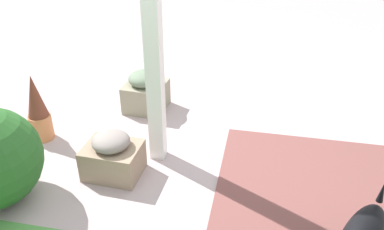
% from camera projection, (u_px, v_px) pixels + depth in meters
% --- Properties ---
extents(ground_plane, '(12.00, 12.00, 0.00)m').
position_uv_depth(ground_plane, '(201.00, 159.00, 3.52)').
color(ground_plane, '#B69EA0').
extents(porch_pillar, '(0.12, 0.12, 2.32)m').
position_uv_depth(porch_pillar, '(152.00, 28.00, 2.98)').
color(porch_pillar, white).
rests_on(porch_pillar, ground).
extents(stone_planter_nearest, '(0.43, 0.43, 0.43)m').
position_uv_depth(stone_planter_nearest, '(146.00, 91.00, 4.20)').
color(stone_planter_nearest, gray).
rests_on(stone_planter_nearest, ground).
extents(stone_planter_mid, '(0.47, 0.38, 0.39)m').
position_uv_depth(stone_planter_mid, '(113.00, 156.00, 3.26)').
color(stone_planter_mid, gray).
rests_on(stone_planter_mid, ground).
extents(terracotta_pot_spiky, '(0.21, 0.21, 0.65)m').
position_uv_depth(terracotta_pot_spiky, '(38.00, 109.00, 3.66)').
color(terracotta_pot_spiky, '#C9794B').
rests_on(terracotta_pot_spiky, ground).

